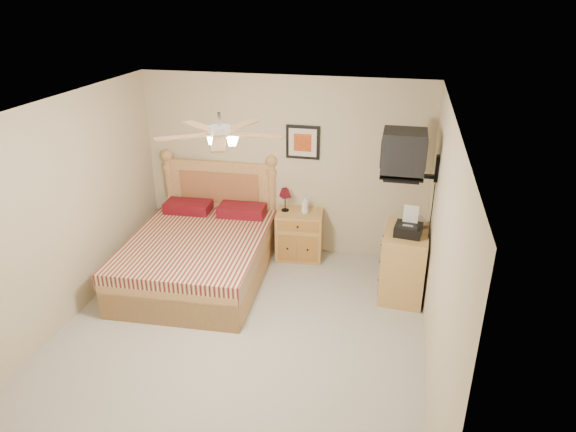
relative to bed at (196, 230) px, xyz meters
name	(u,v)px	position (x,y,z in m)	size (l,w,h in m)	color
floor	(238,338)	(0.89, -1.12, -0.71)	(4.50, 4.50, 0.00)	#A09C90
ceiling	(227,112)	(0.89, -1.12, 1.79)	(4.00, 4.50, 0.04)	white
wall_back	(284,167)	(0.89, 1.13, 0.54)	(4.00, 0.04, 2.50)	#BFAF8D
wall_front	(116,396)	(0.89, -3.37, 0.54)	(4.00, 0.04, 2.50)	#BFAF8D
wall_left	(56,218)	(-1.11, -1.12, 0.54)	(0.04, 4.50, 2.50)	#BFAF8D
wall_right	(439,258)	(2.89, -1.12, 0.54)	(0.04, 4.50, 2.50)	#BFAF8D
bed	(196,230)	(0.00, 0.00, 0.00)	(1.66, 2.18, 1.41)	#AF7244
nightstand	(300,234)	(1.17, 0.88, -0.36)	(0.63, 0.48, 0.69)	#BE853D
table_lamp	(285,199)	(0.96, 0.90, 0.15)	(0.18, 0.18, 0.33)	#500D17
lotion_bottle	(305,204)	(1.25, 0.87, 0.11)	(0.10, 0.10, 0.26)	silver
framed_picture	(303,142)	(1.16, 1.11, 0.91)	(0.46, 0.04, 0.46)	black
dresser	(404,264)	(2.62, 0.19, -0.27)	(0.51, 0.74, 0.87)	#B58148
fax_machine	(409,222)	(2.62, 0.11, 0.33)	(0.31, 0.33, 0.33)	black
magazine_lower	(405,222)	(2.59, 0.43, 0.18)	(0.19, 0.25, 0.02)	beige
magazine_upper	(408,221)	(2.62, 0.43, 0.20)	(0.21, 0.29, 0.02)	gray
wall_tv	(417,155)	(2.64, 0.22, 1.10)	(0.56, 0.46, 0.58)	black
ceiling_fan	(220,133)	(0.89, -1.32, 1.65)	(1.14, 1.14, 0.28)	white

